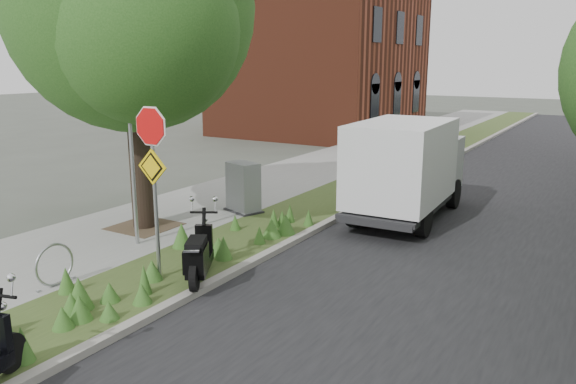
% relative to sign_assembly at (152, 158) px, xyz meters
% --- Properties ---
extents(ground, '(120.00, 120.00, 0.00)m').
position_rel_sign_assembly_xyz_m(ground, '(1.40, -0.58, -2.33)').
color(ground, '#4C5147').
rests_on(ground, ground).
extents(sidewalk_near, '(3.50, 60.00, 0.12)m').
position_rel_sign_assembly_xyz_m(sidewalk_near, '(-2.85, 9.42, -2.27)').
color(sidewalk_near, gray).
rests_on(sidewalk_near, ground).
extents(verge, '(2.00, 60.00, 0.12)m').
position_rel_sign_assembly_xyz_m(verge, '(-0.10, 9.42, -2.27)').
color(verge, '#394E21').
rests_on(verge, ground).
extents(kerb_near, '(0.20, 60.00, 0.13)m').
position_rel_sign_assembly_xyz_m(kerb_near, '(0.90, 9.42, -2.26)').
color(kerb_near, '#9E9991').
rests_on(kerb_near, ground).
extents(road, '(7.00, 60.00, 0.01)m').
position_rel_sign_assembly_xyz_m(road, '(4.40, 9.42, -2.32)').
color(road, black).
rests_on(road, ground).
extents(street_tree_main, '(6.21, 5.54, 7.66)m').
position_rel_sign_assembly_xyz_m(street_tree_main, '(-2.68, 2.28, 2.48)').
color(street_tree_main, black).
rests_on(street_tree_main, ground).
extents(bare_post, '(0.08, 0.08, 4.00)m').
position_rel_sign_assembly_xyz_m(bare_post, '(-1.80, 1.22, -0.21)').
color(bare_post, '#A5A8AD').
rests_on(bare_post, ground).
extents(bike_hoop, '(0.06, 0.78, 0.77)m').
position_rel_sign_assembly_xyz_m(bike_hoop, '(-1.30, -1.18, -1.83)').
color(bike_hoop, '#A5A8AD').
rests_on(bike_hoop, ground).
extents(sign_assembly, '(0.94, 0.08, 3.22)m').
position_rel_sign_assembly_xyz_m(sign_assembly, '(0.00, 0.00, 0.00)').
color(sign_assembly, '#A5A8AD').
rests_on(sign_assembly, ground).
extents(brick_building, '(9.40, 10.40, 8.30)m').
position_rel_sign_assembly_xyz_m(brick_building, '(-8.10, 21.42, 1.88)').
color(brick_building, maroon).
rests_on(brick_building, ground).
extents(scooter_near, '(1.01, 1.57, 0.83)m').
position_rel_sign_assembly_xyz_m(scooter_near, '(0.73, 0.25, -1.80)').
color(scooter_near, black).
rests_on(scooter_near, ground).
extents(box_truck, '(2.09, 4.84, 2.16)m').
position_rel_sign_assembly_xyz_m(box_truck, '(2.30, 6.49, -0.92)').
color(box_truck, '#262628').
rests_on(box_truck, ground).
extents(utility_cabinet, '(1.13, 0.93, 1.29)m').
position_rel_sign_assembly_xyz_m(utility_cabinet, '(-1.40, 4.57, -1.59)').
color(utility_cabinet, '#262628').
rests_on(utility_cabinet, ground).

